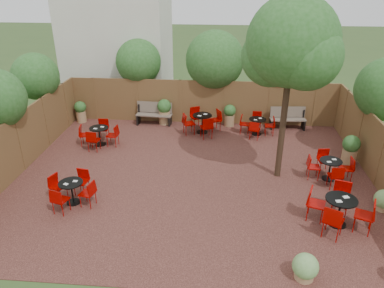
{
  "coord_description": "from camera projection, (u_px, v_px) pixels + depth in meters",
  "views": [
    {
      "loc": [
        0.89,
        -10.83,
        6.35
      ],
      "look_at": [
        -0.09,
        0.5,
        1.0
      ],
      "focal_mm": 34.29,
      "sensor_mm": 36.0,
      "label": 1
    }
  ],
  "objects": [
    {
      "name": "ground",
      "position": [
        193.0,
        177.0,
        12.54
      ],
      "size": [
        80.0,
        80.0,
        0.0
      ],
      "primitive_type": "plane",
      "color": "#354F23",
      "rests_on": "ground"
    },
    {
      "name": "courtyard_paving",
      "position": [
        193.0,
        176.0,
        12.54
      ],
      "size": [
        12.0,
        10.0,
        0.02
      ],
      "primitive_type": "cube",
      "color": "#331915",
      "rests_on": "ground"
    },
    {
      "name": "fence_back",
      "position": [
        202.0,
        102.0,
        16.62
      ],
      "size": [
        12.0,
        0.08,
        2.0
      ],
      "primitive_type": "cube",
      "color": "brown",
      "rests_on": "ground"
    },
    {
      "name": "fence_left",
      "position": [
        19.0,
        144.0,
        12.58
      ],
      "size": [
        0.08,
        10.0,
        2.0
      ],
      "primitive_type": "cube",
      "color": "brown",
      "rests_on": "ground"
    },
    {
      "name": "fence_right",
      "position": [
        381.0,
        158.0,
        11.65
      ],
      "size": [
        0.08,
        10.0,
        2.0
      ],
      "primitive_type": "cube",
      "color": "brown",
      "rests_on": "ground"
    },
    {
      "name": "neighbour_building",
      "position": [
        117.0,
        24.0,
        18.4
      ],
      "size": [
        5.0,
        4.0,
        8.0
      ],
      "primitive_type": "cube",
      "color": "beige",
      "rests_on": "ground"
    },
    {
      "name": "overhang_foliage",
      "position": [
        166.0,
        77.0,
        13.98
      ],
      "size": [
        15.7,
        10.81,
        2.62
      ],
      "color": "#23551B",
      "rests_on": "ground"
    },
    {
      "name": "courtyard_tree",
      "position": [
        291.0,
        48.0,
        10.75
      ],
      "size": [
        2.84,
        2.75,
        5.85
      ],
      "rotation": [
        0.0,
        0.0,
        0.28
      ],
      "color": "black",
      "rests_on": "courtyard_paving"
    },
    {
      "name": "park_bench_left",
      "position": [
        154.0,
        113.0,
        16.66
      ],
      "size": [
        1.65,
        0.64,
        1.0
      ],
      "rotation": [
        0.0,
        0.0,
        -0.08
      ],
      "color": "brown",
      "rests_on": "courtyard_paving"
    },
    {
      "name": "park_bench_right",
      "position": [
        288.0,
        118.0,
        16.2
      ],
      "size": [
        1.58,
        0.64,
        0.96
      ],
      "rotation": [
        0.0,
        0.0,
        0.09
      ],
      "color": "brown",
      "rests_on": "courtyard_paving"
    },
    {
      "name": "bistro_tables",
      "position": [
        218.0,
        154.0,
        13.1
      ],
      "size": [
        9.99,
        7.8,
        0.96
      ],
      "color": "black",
      "rests_on": "courtyard_paving"
    },
    {
      "name": "planters",
      "position": [
        206.0,
        121.0,
        15.59
      ],
      "size": [
        11.69,
        3.97,
        1.15
      ],
      "color": "#98744C",
      "rests_on": "courtyard_paving"
    },
    {
      "name": "low_shrubs",
      "position": [
        364.0,
        242.0,
        9.03
      ],
      "size": [
        3.39,
        3.51,
        0.64
      ],
      "color": "#98744C",
      "rests_on": "courtyard_paving"
    }
  ]
}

